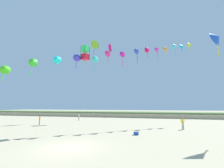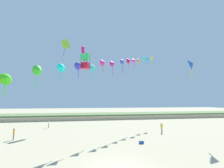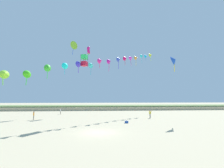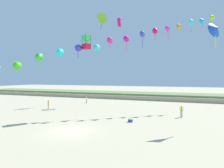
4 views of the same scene
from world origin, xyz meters
The scene contains 10 objects.
dune_ridge centered at (0.00, 38.58, 0.78)m, with size 120.00×12.06×1.56m.
person_near_left centered at (-10.41, 21.94, 0.91)m, with size 0.21×0.55×1.57m.
person_near_right centered at (-12.96, 11.81, 0.96)m, with size 0.35×0.55×1.66m.
person_mid_center centered at (10.84, 12.71, 0.99)m, with size 0.60×0.23×1.72m.
kite_banner_string centered at (1.28, 12.35, 12.22)m, with size 31.06×30.03×18.66m.
large_kite_low_lead centered at (-2.88, 8.55, 11.32)m, with size 1.31×1.31×2.13m.
large_kite_mid_trail centered at (-3.60, 25.32, 18.69)m, with size 1.18×1.00×2.62m.
large_kite_high_solo centered at (14.89, 9.24, 11.89)m, with size 2.20×2.26×3.39m.
large_kite_outer_drift centered at (-8.24, 25.49, 20.13)m, with size 2.34×2.41×4.14m.
beach_cooler centered at (4.72, 6.84, 0.21)m, with size 0.58×0.41×0.46m.
Camera 2 is at (-2.80, -12.86, 5.55)m, focal length 24.00 mm.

